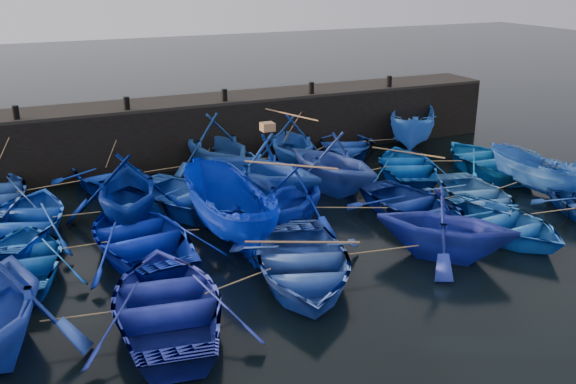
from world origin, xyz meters
name	(u,v)px	position (x,y,z in m)	size (l,w,h in m)	color
ground	(332,247)	(0.00, 0.00, 0.00)	(120.00, 120.00, 0.00)	black
quay_wall	(219,129)	(0.00, 10.50, 1.25)	(26.00, 2.50, 2.50)	black
quay_top	(218,99)	(0.00, 10.50, 2.56)	(26.00, 2.50, 0.12)	black
bollard_0	(16,112)	(-8.00, 9.60, 2.87)	(0.24, 0.24, 0.50)	black
bollard_1	(127,103)	(-4.00, 9.60, 2.87)	(0.24, 0.24, 0.50)	black
bollard_2	(224,95)	(0.00, 9.60, 2.87)	(0.24, 0.24, 0.50)	black
bollard_3	(311,88)	(4.00, 9.60, 2.87)	(0.24, 0.24, 0.50)	black
bollard_4	(389,81)	(8.00, 9.60, 2.87)	(0.24, 0.24, 0.50)	black
boat_1	(111,178)	(-5.10, 7.85, 0.50)	(3.48, 4.87, 1.01)	#0729A2
boat_2	(216,145)	(-0.94, 8.03, 1.23)	(4.04, 4.69, 2.47)	navy
boat_3	(291,142)	(2.11, 7.60, 1.12)	(3.66, 4.25, 2.24)	blue
boat_4	(344,145)	(5.04, 8.36, 0.49)	(3.35, 4.68, 0.97)	navy
boat_5	(413,127)	(8.42, 8.08, 1.02)	(1.98, 5.26, 2.04)	blue
boat_6	(22,221)	(-8.36, 4.47, 0.56)	(3.85, 5.38, 1.12)	#0A36A2
boat_7	(127,188)	(-5.12, 4.32, 1.23)	(4.02, 4.67, 2.46)	navy
boat_8	(195,198)	(-2.93, 4.29, 0.56)	(3.85, 5.39, 1.12)	blue
boat_9	(260,168)	(-0.53, 4.39, 1.29)	(4.22, 4.90, 2.58)	#1740A6
boat_10	(332,161)	(2.31, 4.42, 1.17)	(3.83, 4.44, 2.34)	#2A48A4
boat_11	(407,165)	(5.82, 4.70, 0.49)	(3.38, 4.72, 0.98)	#0646A5
boat_12	(486,159)	(9.18, 4.01, 0.51)	(3.51, 4.90, 1.02)	#0E61B6
boat_13	(23,258)	(-8.45, 1.89, 0.47)	(3.25, 4.54, 0.94)	#0A4492
boat_14	(140,236)	(-5.30, 1.85, 0.56)	(3.87, 5.42, 1.12)	#03199A
boat_15	(228,210)	(-2.69, 1.64, 1.01)	(1.97, 5.24, 2.03)	#001CA3
boat_16	(291,197)	(-0.51, 1.87, 1.03)	(3.38, 3.92, 2.07)	#0722B0
boat_17	(416,205)	(3.53, 0.81, 0.49)	(3.38, 4.72, 0.98)	navy
boat_18	(477,195)	(6.12, 0.88, 0.45)	(3.10, 4.34, 0.90)	blue
boat_19	(537,173)	(9.02, 1.14, 0.77)	(1.51, 4.00, 1.55)	#1F52A3
boat_21	(168,301)	(-5.51, -2.21, 0.56)	(3.87, 5.42, 1.12)	navy
boat_22	(302,262)	(-1.76, -1.62, 0.55)	(3.81, 5.33, 1.11)	#2A4CA6
boat_23	(446,224)	(2.57, -1.98, 1.05)	(3.44, 3.99, 2.10)	#19299B
boat_24	(502,221)	(5.17, -1.40, 0.48)	(3.28, 4.58, 0.95)	blue
wooden_crate	(267,127)	(-0.23, 4.39, 2.72)	(0.44, 0.41, 0.28)	#976A42
mooring_ropes	(270,173)	(0.06, 4.90, 0.87)	(17.74, 11.81, 2.10)	tan
loose_oars	(327,161)	(1.41, 3.13, 1.63)	(9.84, 11.30, 1.32)	#99724C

